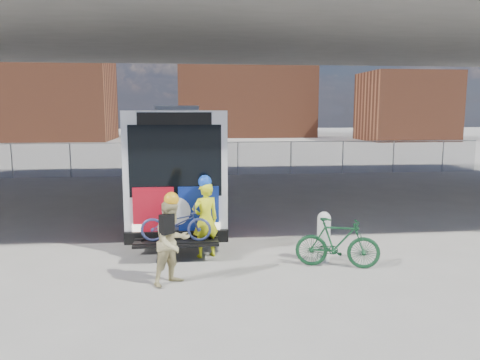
{
  "coord_description": "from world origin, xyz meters",
  "views": [
    {
      "loc": [
        -1.65,
        -13.67,
        3.56
      ],
      "look_at": [
        -0.24,
        -0.65,
        1.6
      ],
      "focal_mm": 35.0,
      "sensor_mm": 36.0,
      "label": 1
    }
  ],
  "objects": [
    {
      "name": "ground",
      "position": [
        0.0,
        0.0,
        0.0
      ],
      "size": [
        160.0,
        160.0,
        0.0
      ],
      "primitive_type": "plane",
      "color": "#9E9991",
      "rests_on": "ground"
    },
    {
      "name": "bus",
      "position": [
        -2.0,
        3.76,
        2.11
      ],
      "size": [
        2.67,
        12.9,
        3.69
      ],
      "color": "silver",
      "rests_on": "ground"
    },
    {
      "name": "overpass",
      "position": [
        0.0,
        4.0,
        6.54
      ],
      "size": [
        40.0,
        16.0,
        7.95
      ],
      "color": "#605E59",
      "rests_on": "ground"
    },
    {
      "name": "chainlink_fence",
      "position": [
        0.0,
        12.0,
        1.42
      ],
      "size": [
        30.0,
        0.06,
        30.0
      ],
      "color": "gray",
      "rests_on": "ground"
    },
    {
      "name": "brick_buildings",
      "position": [
        1.23,
        48.23,
        5.42
      ],
      "size": [
        54.0,
        22.0,
        12.0
      ],
      "color": "brown",
      "rests_on": "ground"
    },
    {
      "name": "smokestack",
      "position": [
        14.0,
        55.0,
        12.5
      ],
      "size": [
        2.2,
        2.2,
        25.0
      ],
      "primitive_type": "cylinder",
      "color": "brown",
      "rests_on": "ground"
    },
    {
      "name": "bollard",
      "position": [
        1.47,
        -3.21,
        0.64
      ],
      "size": [
        0.31,
        0.31,
        1.2
      ],
      "color": "silver",
      "rests_on": "ground"
    },
    {
      "name": "cyclist_hivis",
      "position": [
        -1.3,
        -2.57,
        0.97
      ],
      "size": [
        0.79,
        0.65,
        2.02
      ],
      "rotation": [
        0.0,
        0.0,
        3.51
      ],
      "color": "#F8FF1A",
      "rests_on": "ground"
    },
    {
      "name": "cyclist_tan",
      "position": [
        -2.03,
        -4.32,
        0.91
      ],
      "size": [
        1.08,
        1.06,
        1.93
      ],
      "rotation": [
        0.0,
        0.0,
        0.69
      ],
      "color": "#C7B87F",
      "rests_on": "ground"
    },
    {
      "name": "bike_parked",
      "position": [
        1.66,
        -3.68,
        0.57
      ],
      "size": [
        1.98,
        1.05,
        1.14
      ],
      "primitive_type": "imported",
      "rotation": [
        0.0,
        0.0,
        1.29
      ],
      "color": "#164525",
      "rests_on": "ground"
    }
  ]
}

